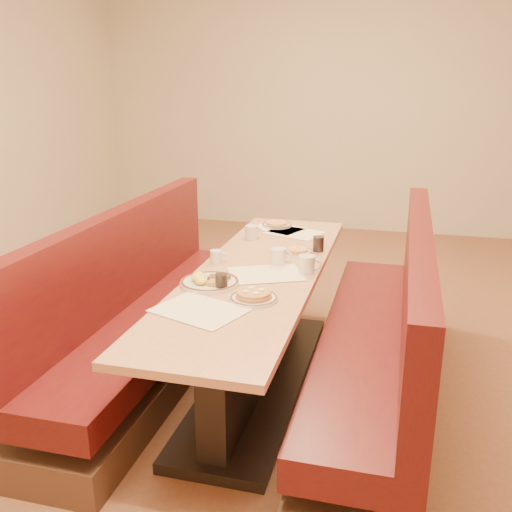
% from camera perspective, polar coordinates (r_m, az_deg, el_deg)
% --- Properties ---
extents(ground, '(8.00, 8.00, 0.00)m').
position_cam_1_polar(ground, '(3.62, 0.17, -12.76)').
color(ground, '#9E6647').
rests_on(ground, ground).
extents(room_envelope, '(6.04, 8.04, 2.82)m').
position_cam_1_polar(room_envelope, '(3.13, 0.20, 19.48)').
color(room_envelope, beige).
rests_on(room_envelope, ground).
extents(diner_table, '(0.70, 2.50, 0.75)m').
position_cam_1_polar(diner_table, '(3.45, 0.17, -7.37)').
color(diner_table, black).
rests_on(diner_table, ground).
extents(booth_left, '(0.55, 2.50, 1.05)m').
position_cam_1_polar(booth_left, '(3.69, -10.98, -6.21)').
color(booth_left, '#4C3326').
rests_on(booth_left, ground).
extents(booth_right, '(0.55, 2.50, 1.05)m').
position_cam_1_polar(booth_right, '(3.36, 12.49, -8.73)').
color(booth_right, '#4C3326').
rests_on(booth_right, ground).
extents(placemat_near_left, '(0.50, 0.43, 0.00)m').
position_cam_1_polar(placemat_near_left, '(2.76, -5.68, -5.40)').
color(placemat_near_left, '#FFE7C7').
rests_on(placemat_near_left, diner_table).
extents(placemat_near_right, '(0.50, 0.45, 0.00)m').
position_cam_1_polar(placemat_near_right, '(3.24, 0.97, -1.79)').
color(placemat_near_right, '#FFE7C7').
rests_on(placemat_near_right, diner_table).
extents(placemat_far_left, '(0.43, 0.38, 0.00)m').
position_cam_1_polar(placemat_far_left, '(4.22, 2.23, 2.80)').
color(placemat_far_left, '#FFE7C7').
rests_on(placemat_far_left, diner_table).
extents(placemat_far_right, '(0.45, 0.39, 0.00)m').
position_cam_1_polar(placemat_far_right, '(4.10, 3.87, 2.34)').
color(placemat_far_right, '#FFE7C7').
rests_on(placemat_far_right, diner_table).
extents(pancake_plate, '(0.24, 0.24, 0.05)m').
position_cam_1_polar(pancake_plate, '(2.87, -0.23, -4.07)').
color(pancake_plate, silver).
rests_on(pancake_plate, diner_table).
extents(eggs_plate, '(0.32, 0.32, 0.06)m').
position_cam_1_polar(eggs_plate, '(3.08, -4.74, -2.55)').
color(eggs_plate, silver).
rests_on(eggs_plate, diner_table).
extents(extra_plate_mid, '(0.19, 0.19, 0.04)m').
position_cam_1_polar(extra_plate_mid, '(3.64, 4.17, 0.51)').
color(extra_plate_mid, silver).
rests_on(extra_plate_mid, diner_table).
extents(extra_plate_far, '(0.22, 0.22, 0.05)m').
position_cam_1_polar(extra_plate_far, '(4.28, 2.09, 3.16)').
color(extra_plate_far, silver).
rests_on(extra_plate_far, diner_table).
extents(coffee_mug_a, '(0.13, 0.09, 0.10)m').
position_cam_1_polar(coffee_mug_a, '(3.27, 5.17, -0.79)').
color(coffee_mug_a, silver).
rests_on(coffee_mug_a, diner_table).
extents(coffee_mug_b, '(0.10, 0.07, 0.08)m').
position_cam_1_polar(coffee_mug_b, '(3.44, -3.97, -0.03)').
color(coffee_mug_b, silver).
rests_on(coffee_mug_b, diner_table).
extents(coffee_mug_c, '(0.13, 0.09, 0.10)m').
position_cam_1_polar(coffee_mug_c, '(3.40, 2.32, -0.01)').
color(coffee_mug_c, silver).
rests_on(coffee_mug_c, diner_table).
extents(coffee_mug_d, '(0.12, 0.09, 0.09)m').
position_cam_1_polar(coffee_mug_d, '(3.94, -0.39, 2.41)').
color(coffee_mug_d, silver).
rests_on(coffee_mug_d, diner_table).
extents(soda_tumbler_near, '(0.07, 0.07, 0.09)m').
position_cam_1_polar(soda_tumbler_near, '(2.99, -3.49, -2.63)').
color(soda_tumbler_near, black).
rests_on(soda_tumbler_near, diner_table).
extents(soda_tumbler_mid, '(0.07, 0.07, 0.10)m').
position_cam_1_polar(soda_tumbler_mid, '(3.68, 6.26, 1.21)').
color(soda_tumbler_mid, black).
rests_on(soda_tumbler_mid, diner_table).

